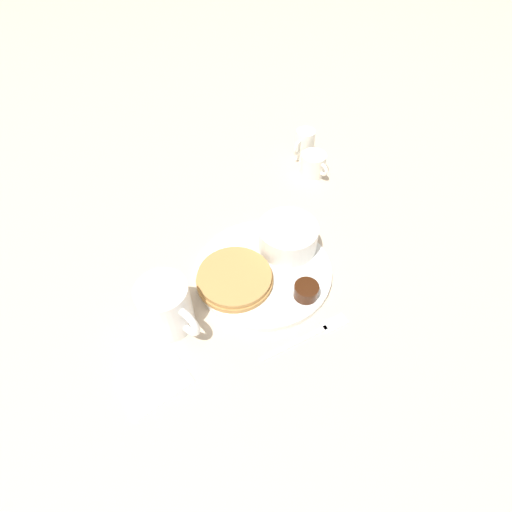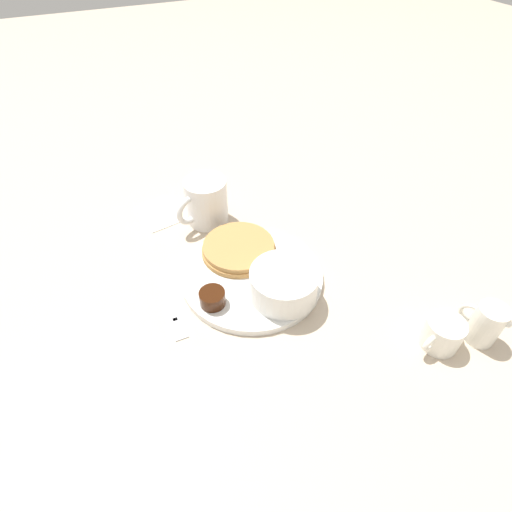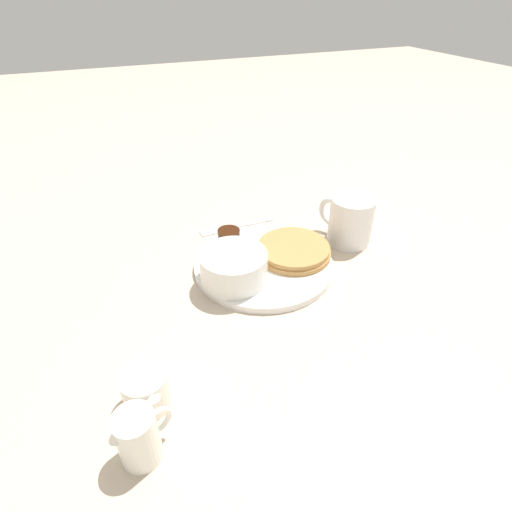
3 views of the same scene
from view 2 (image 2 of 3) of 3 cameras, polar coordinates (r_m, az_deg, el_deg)
The scene contains 11 objects.
ground_plane at distance 0.68m, azimuth -0.57°, elevation -3.15°, with size 4.00×4.00×0.00m, color #C6B299.
plate at distance 0.67m, azimuth -0.57°, elevation -2.81°, with size 0.24×0.24×0.01m.
pancake_stack at distance 0.70m, azimuth -2.79°, elevation 1.00°, with size 0.13×0.13×0.02m.
bowl at distance 0.62m, azimuth 3.97°, elevation -3.88°, with size 0.11×0.11×0.05m.
syrup_cup at distance 0.62m, azimuth -6.25°, elevation -5.97°, with size 0.04×0.04×0.02m.
butter_ramekin at distance 0.61m, azimuth 4.45°, elevation -6.24°, with size 0.04×0.04×0.04m.
coffee_mug at distance 0.77m, azimuth -7.23°, elevation 7.70°, with size 0.08×0.11×0.09m.
creamer_pitcher_near at distance 0.63m, azimuth 25.07°, elevation -10.00°, with size 0.05×0.08×0.05m.
creamer_pitcher_far at distance 0.66m, azimuth 29.97°, elevation -8.36°, with size 0.06×0.04×0.07m.
fork at distance 0.64m, azimuth -11.92°, elevation -7.62°, with size 0.15×0.02×0.00m.
napkin at distance 0.83m, azimuth -13.65°, elevation 5.91°, with size 0.10×0.08×0.00m.
Camera 2 is at (0.42, -0.19, 0.50)m, focal length 28.00 mm.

